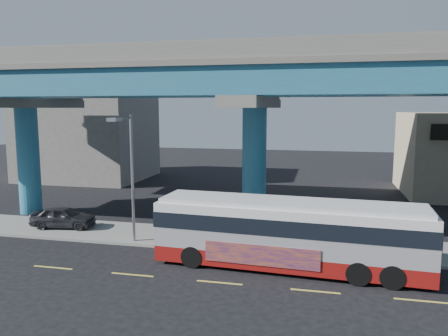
% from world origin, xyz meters
% --- Properties ---
extents(ground, '(120.00, 120.00, 0.00)m').
position_xyz_m(ground, '(0.00, 0.00, 0.00)').
color(ground, black).
rests_on(ground, ground).
extents(sidewalk, '(70.00, 4.00, 0.15)m').
position_xyz_m(sidewalk, '(0.00, 5.50, 0.07)').
color(sidewalk, gray).
rests_on(sidewalk, ground).
extents(lane_markings, '(58.00, 0.12, 0.01)m').
position_xyz_m(lane_markings, '(-0.00, -0.30, 0.01)').
color(lane_markings, '#D8C64C').
rests_on(lane_markings, ground).
extents(viaduct, '(52.00, 12.40, 11.70)m').
position_xyz_m(viaduct, '(-0.00, 9.11, 9.14)').
color(viaduct, '#226283').
rests_on(viaduct, ground).
extents(building_concrete, '(12.00, 10.00, 9.00)m').
position_xyz_m(building_concrete, '(-20.00, 24.00, 4.50)').
color(building_concrete, gray).
rests_on(building_concrete, ground).
extents(transit_bus, '(12.56, 3.43, 3.19)m').
position_xyz_m(transit_bus, '(2.73, 2.09, 1.75)').
color(transit_bus, maroon).
rests_on(transit_bus, ground).
extents(parked_car, '(2.65, 4.29, 1.31)m').
position_xyz_m(parked_car, '(-11.19, 5.52, 0.80)').
color(parked_car, '#2C2C31').
rests_on(parked_car, sidewalk).
extents(street_lamp, '(0.50, 2.30, 6.91)m').
position_xyz_m(street_lamp, '(-5.86, 3.47, 4.69)').
color(street_lamp, gray).
rests_on(street_lamp, sidewalk).
extents(stop_sign, '(0.67, 0.18, 2.26)m').
position_xyz_m(stop_sign, '(8.92, 4.18, 1.76)').
color(stop_sign, gray).
rests_on(stop_sign, sidewalk).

